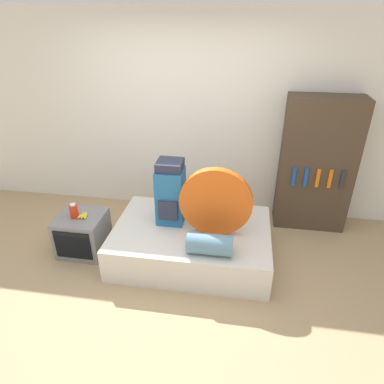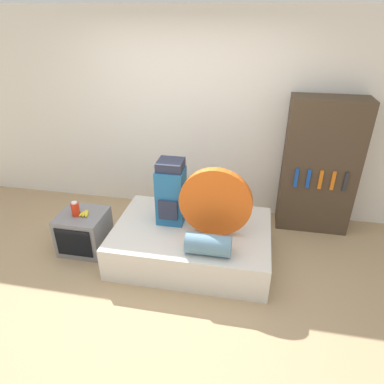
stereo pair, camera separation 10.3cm
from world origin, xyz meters
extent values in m
plane|color=tan|center=(0.00, 0.00, 0.00)|extent=(16.00, 16.00, 0.00)
cube|color=white|center=(0.00, 1.78, 1.30)|extent=(8.00, 0.05, 2.60)
cube|color=silver|center=(0.24, 0.62, 0.20)|extent=(1.73, 1.19, 0.39)
cube|color=#23669E|center=(-0.01, 0.73, 0.71)|extent=(0.30, 0.28, 0.63)
cube|color=#282D42|center=(-0.01, 0.74, 1.08)|extent=(0.27, 0.26, 0.10)
cube|color=#282D42|center=(-0.01, 0.57, 0.61)|extent=(0.21, 0.03, 0.23)
cylinder|color=#E05B19|center=(0.50, 0.56, 0.77)|extent=(0.76, 0.09, 0.76)
cylinder|color=#5B849E|center=(0.48, 0.20, 0.50)|extent=(0.45, 0.21, 0.21)
cube|color=gray|center=(-1.03, 0.53, 0.23)|extent=(0.52, 0.49, 0.47)
cube|color=black|center=(-1.03, 0.28, 0.25)|extent=(0.41, 0.02, 0.34)
cylinder|color=red|center=(-1.07, 0.50, 0.55)|extent=(0.09, 0.09, 0.16)
cylinder|color=white|center=(-1.07, 0.50, 0.63)|extent=(0.06, 0.06, 0.02)
ellipsoid|color=yellow|center=(-1.00, 0.53, 0.49)|extent=(0.08, 0.15, 0.04)
ellipsoid|color=yellow|center=(-0.98, 0.53, 0.49)|extent=(0.04, 0.14, 0.04)
ellipsoid|color=yellow|center=(-0.96, 0.53, 0.49)|extent=(0.08, 0.15, 0.04)
cube|color=#473828|center=(1.65, 1.54, 0.84)|extent=(0.87, 0.36, 1.68)
cube|color=#194CB2|center=(1.37, 1.35, 0.76)|extent=(0.04, 0.02, 0.24)
cube|color=#194CB2|center=(1.51, 1.35, 0.76)|extent=(0.04, 0.02, 0.24)
cube|color=orange|center=(1.65, 1.35, 0.76)|extent=(0.04, 0.02, 0.24)
cube|color=orange|center=(1.79, 1.35, 0.76)|extent=(0.04, 0.02, 0.24)
cube|color=#2D2D33|center=(1.93, 1.35, 0.76)|extent=(0.04, 0.02, 0.24)
camera|label=1|loc=(0.74, -2.51, 2.55)|focal=32.00mm
camera|label=2|loc=(0.84, -2.49, 2.55)|focal=32.00mm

